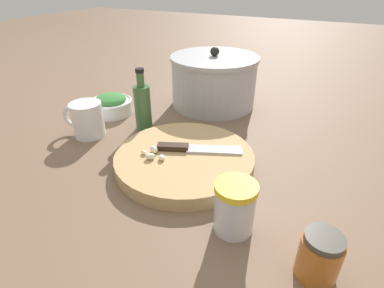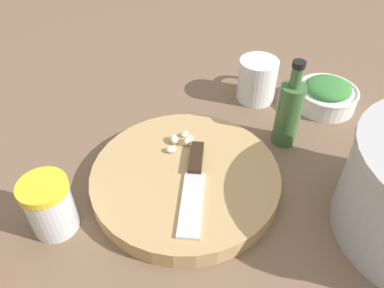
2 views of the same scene
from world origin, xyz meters
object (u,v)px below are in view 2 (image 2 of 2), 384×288
Objects in this scene: cutting_board at (185,178)px; coffee_mug at (257,79)px; spice_jar at (50,206)px; herb_bowl at (326,94)px; oil_bottle at (289,112)px; garlic_cloves at (183,142)px; chef_knife at (195,179)px.

cutting_board is 0.30m from coffee_mug.
spice_jar is 0.80× the size of coffee_mug.
oil_bottle is at bearing -15.73° from herb_bowl.
garlic_cloves is 0.61× the size of coffee_mug.
oil_bottle is at bearing -136.72° from chef_knife.
coffee_mug is at bearing 162.42° from spice_jar.
oil_bottle reaches higher than coffee_mug.
cutting_board is at bearing -24.57° from herb_bowl.
cutting_board is 0.22m from spice_jar.
spice_jar is at bearing -39.02° from cutting_board.
spice_jar is 0.55× the size of oil_bottle.
cutting_board is at bearing -48.49° from chef_knife.
herb_bowl is 0.15m from coffee_mug.
coffee_mug is (-0.24, 0.05, 0.01)m from garlic_cloves.
cutting_board is at bearing 32.64° from garlic_cloves.
coffee_mug is 0.15m from oil_bottle.
oil_bottle is (-0.35, 0.25, 0.02)m from spice_jar.
spice_jar reaches higher than herb_bowl.
cutting_board is at bearing 140.98° from spice_jar.
garlic_cloves is at bearing -11.39° from coffee_mug.
coffee_mug reaches higher than chef_knife.
oil_bottle reaches higher than herb_bowl.
chef_knife is 0.22m from oil_bottle.
cutting_board is 0.03m from chef_knife.
cutting_board is 1.83× the size of oil_bottle.
garlic_cloves is at bearing -48.58° from oil_bottle.
chef_knife is 1.64× the size of coffee_mug.
chef_knife is at bearing 64.08° from cutting_board.
herb_bowl reaches higher than chef_knife.
garlic_cloves is 0.42× the size of oil_bottle.
herb_bowl is at bearing 164.27° from oil_bottle.
chef_knife is (0.01, 0.02, 0.02)m from cutting_board.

